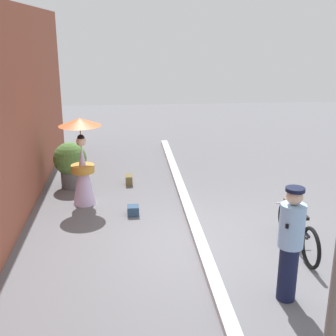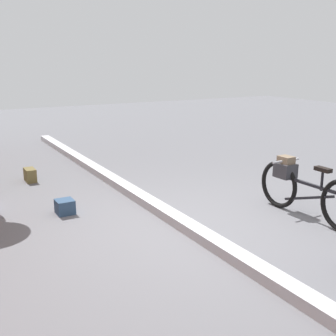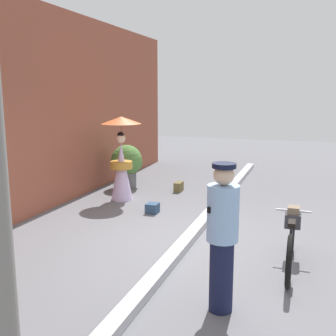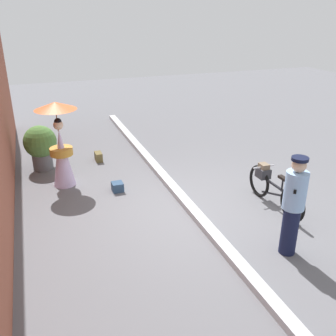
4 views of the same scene
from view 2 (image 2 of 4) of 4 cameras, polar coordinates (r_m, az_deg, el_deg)
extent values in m
plane|color=slate|center=(5.33, 2.34, -8.20)|extent=(30.00, 30.00, 0.00)
cube|color=#B2B2B7|center=(5.31, 2.35, -7.60)|extent=(14.00, 0.20, 0.12)
torus|color=black|center=(6.21, 14.59, -2.13)|extent=(0.67, 0.07, 0.67)
cube|color=black|center=(5.82, 18.38, -2.10)|extent=(0.91, 0.04, 0.04)
cube|color=black|center=(5.87, 18.24, -3.81)|extent=(0.79, 0.04, 0.28)
cylinder|color=black|center=(5.67, 19.92, -1.53)|extent=(0.03, 0.03, 0.27)
cube|color=black|center=(5.63, 20.04, -0.18)|extent=(0.22, 0.09, 0.05)
cylinder|color=silver|center=(6.04, 15.52, 0.95)|extent=(0.03, 0.48, 0.03)
cube|color=#333338|center=(6.08, 15.43, -0.31)|extent=(0.26, 0.22, 0.20)
cube|color=#72604C|center=(6.04, 15.51, 0.89)|extent=(0.20, 0.16, 0.14)
cube|color=brown|center=(7.71, -17.97, -0.90)|extent=(0.31, 0.16, 0.23)
cube|color=brown|center=(7.71, -17.64, -0.45)|extent=(0.26, 0.06, 0.08)
cube|color=navy|center=(5.99, -13.63, -5.06)|extent=(0.24, 0.23, 0.20)
cube|color=#243951|center=(5.99, -13.01, -4.52)|extent=(0.21, 0.08, 0.07)
camera|label=1|loc=(3.46, 128.24, 18.34)|focal=46.95mm
camera|label=3|loc=(4.65, 82.02, 6.09)|focal=42.44mm
camera|label=4|loc=(2.35, 155.30, 30.41)|focal=40.17mm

